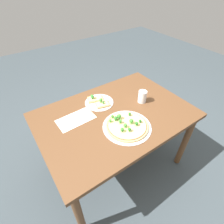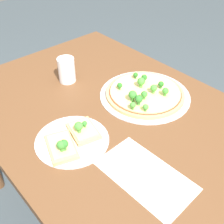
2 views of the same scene
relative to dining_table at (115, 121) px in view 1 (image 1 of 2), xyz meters
name	(u,v)px [view 1 (image 1 of 2)]	position (x,y,z in m)	size (l,w,h in m)	color
ground_plane	(114,162)	(0.00, 0.00, -0.66)	(8.00, 8.00, 0.00)	#3D474C
dining_table	(115,121)	(0.00, 0.00, 0.00)	(1.34, 0.93, 0.75)	brown
pizza_tray_whole	(127,125)	(0.01, 0.18, 0.10)	(0.40, 0.40, 0.07)	silver
pizza_tray_slice	(99,101)	(0.04, -0.22, 0.10)	(0.27, 0.27, 0.07)	silver
drinking_cup	(142,96)	(-0.31, 0.00, 0.15)	(0.08, 0.08, 0.12)	white
paper_menu	(76,119)	(0.31, -0.13, 0.09)	(0.31, 0.18, 0.00)	white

